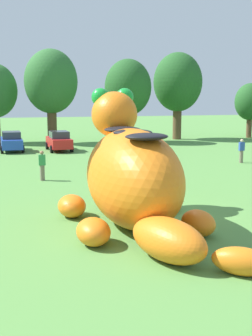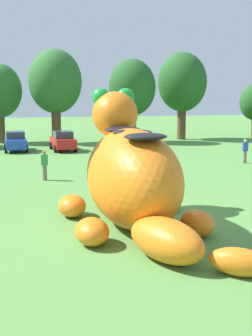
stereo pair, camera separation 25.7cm
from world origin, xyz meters
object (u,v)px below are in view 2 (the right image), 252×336
(car_red, at_px, (63,141))
(spectator_wandering, at_px, (245,151))
(spectator_far_side, at_px, (45,166))
(giant_inflatable_creature, at_px, (133,176))
(car_blue, at_px, (16,141))

(car_red, xyz_separation_m, spectator_wandering, (11.96, -10.14, -0.01))
(spectator_far_side, bearing_deg, giant_inflatable_creature, -74.51)
(giant_inflatable_creature, bearing_deg, car_blue, 100.48)
(car_blue, relative_size, spectator_far_side, 2.44)
(spectator_far_side, bearing_deg, spectator_wandering, 12.61)
(car_blue, distance_m, spectator_wandering, 19.25)
(spectator_wandering, bearing_deg, car_red, 139.73)
(spectator_far_side, bearing_deg, car_red, 80.11)
(spectator_wandering, bearing_deg, spectator_far_side, -167.39)
(giant_inflatable_creature, distance_m, spectator_wandering, 17.41)
(car_red, xyz_separation_m, spectator_far_side, (-2.32, -13.33, -0.01))
(car_red, height_order, spectator_wandering, car_red)
(giant_inflatable_creature, distance_m, car_red, 23.11)
(spectator_wandering, height_order, spectator_far_side, same)
(car_red, relative_size, spectator_far_side, 2.46)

